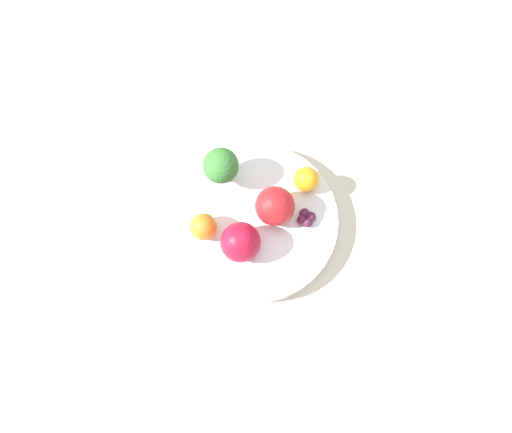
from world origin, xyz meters
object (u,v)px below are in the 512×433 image
at_px(bowl, 256,221).
at_px(broccoli, 221,166).
at_px(apple_red, 240,242).
at_px(orange_front, 306,179).
at_px(orange_back, 203,227).
at_px(apple_green, 274,204).
at_px(grape_cluster, 306,218).

distance_m(bowl, broccoli, 0.10).
bearing_deg(apple_red, orange_front, 25.85).
distance_m(bowl, orange_back, 0.08).
height_order(apple_red, orange_back, apple_red).
distance_m(apple_red, apple_green, 0.07).
height_order(bowl, grape_cluster, grape_cluster).
relative_size(apple_red, apple_green, 0.99).
distance_m(apple_green, grape_cluster, 0.05).
xyz_separation_m(broccoli, grape_cluster, (0.09, -0.10, -0.04)).
xyz_separation_m(orange_front, grape_cluster, (-0.02, -0.05, -0.01)).
distance_m(apple_green, orange_back, 0.11).
xyz_separation_m(apple_red, orange_back, (-0.04, 0.04, -0.01)).
bearing_deg(apple_green, orange_back, 177.52).
xyz_separation_m(orange_front, orange_back, (-0.16, -0.02, 0.00)).
bearing_deg(apple_red, broccoli, 84.94).
xyz_separation_m(apple_green, orange_front, (0.06, 0.02, -0.01)).
height_order(apple_green, orange_back, apple_green).
bearing_deg(apple_red, grape_cluster, 3.82).
bearing_deg(grape_cluster, orange_front, 69.33).
relative_size(bowl, grape_cluster, 8.26).
xyz_separation_m(broccoli, apple_red, (-0.01, -0.11, -0.02)).
xyz_separation_m(broccoli, apple_green, (0.05, -0.07, -0.02)).
relative_size(orange_back, grape_cluster, 1.33).
height_order(broccoli, orange_back, broccoli).
height_order(apple_green, grape_cluster, apple_green).
bearing_deg(apple_green, apple_red, -149.87).
bearing_deg(apple_red, bowl, 43.69).
bearing_deg(orange_front, apple_red, -154.15).
height_order(orange_front, orange_back, orange_back).
relative_size(apple_green, grape_cluster, 1.95).
relative_size(apple_red, orange_front, 1.51).
relative_size(broccoli, orange_back, 1.84).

